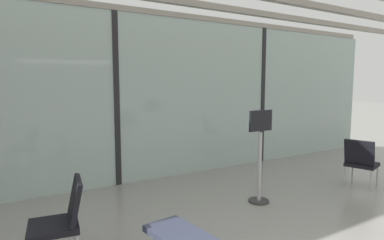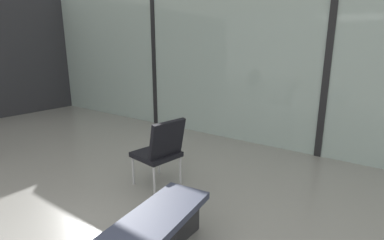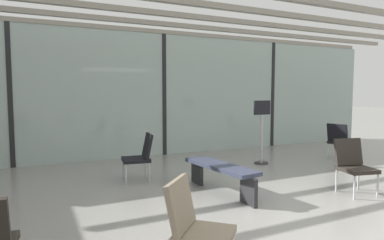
% 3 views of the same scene
% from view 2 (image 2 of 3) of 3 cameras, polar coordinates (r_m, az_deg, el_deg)
% --- Properties ---
extents(glass_curtain_wall, '(14.00, 0.08, 3.11)m').
position_cam_2_polar(glass_curtain_wall, '(4.80, 25.54, 11.29)').
color(glass_curtain_wall, '#A3B7B2').
rests_on(glass_curtain_wall, ground).
extents(window_mullion_0, '(0.10, 0.12, 3.11)m').
position_cam_2_polar(window_mullion_0, '(6.46, -7.31, 12.94)').
color(window_mullion_0, black).
rests_on(window_mullion_0, ground).
extents(window_mullion_1, '(0.10, 0.12, 3.11)m').
position_cam_2_polar(window_mullion_1, '(4.80, 25.54, 11.29)').
color(window_mullion_1, black).
rests_on(window_mullion_1, ground).
extents(lounge_chair_4, '(0.59, 0.55, 0.87)m').
position_cam_2_polar(lounge_chair_4, '(3.51, -6.23, -5.71)').
color(lounge_chair_4, black).
rests_on(lounge_chair_4, ground).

